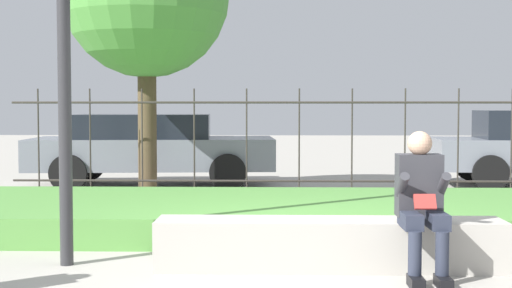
% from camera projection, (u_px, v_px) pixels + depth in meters
% --- Properties ---
extents(ground_plane, '(60.00, 60.00, 0.00)m').
position_uv_depth(ground_plane, '(315.00, 269.00, 6.40)').
color(ground_plane, '#A8A399').
extents(stone_bench, '(3.11, 0.51, 0.45)m').
position_uv_depth(stone_bench, '(329.00, 247.00, 6.39)').
color(stone_bench, '#ADA89E').
rests_on(stone_bench, ground_plane).
extents(person_seated_reader, '(0.42, 0.73, 1.25)m').
position_uv_depth(person_seated_reader, '(421.00, 198.00, 6.05)').
color(person_seated_reader, black).
rests_on(person_seated_reader, ground_plane).
extents(grass_berm, '(10.63, 2.92, 0.33)m').
position_uv_depth(grass_berm, '(305.00, 214.00, 8.55)').
color(grass_berm, '#569342').
rests_on(grass_berm, ground_plane).
extents(iron_fence, '(8.63, 0.03, 1.73)m').
position_uv_depth(iron_fence, '(299.00, 144.00, 10.61)').
color(iron_fence, '#332D28').
rests_on(iron_fence, ground_plane).
extents(car_parked_left, '(4.52, 2.20, 1.32)m').
position_uv_depth(car_parked_left, '(151.00, 147.00, 13.10)').
color(car_parked_left, slate).
rests_on(car_parked_left, ground_plane).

